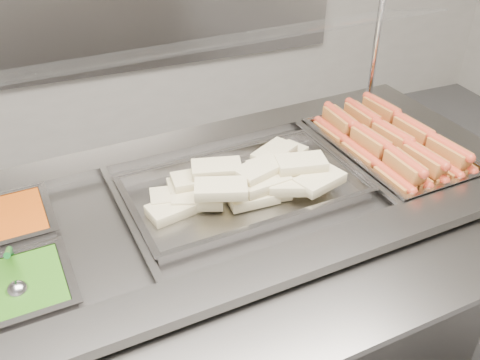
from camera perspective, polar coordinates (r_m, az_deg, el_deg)
name	(u,v)px	position (r m, az deg, el deg)	size (l,w,h in m)	color
steam_counter	(227,296)	(2.08, -1.38, -12.28)	(2.11, 1.05, 0.98)	slate
tray_rail	(316,319)	(1.43, 8.12, -14.45)	(1.98, 0.54, 0.06)	gray
sneeze_guard	(192,51)	(1.77, -5.12, 13.59)	(1.82, 0.44, 0.48)	silver
pan_hotdogs	(388,155)	(2.11, 15.53, 2.58)	(0.41, 0.63, 0.11)	gray
pan_wraps	(243,192)	(1.80, 0.31, -1.33)	(0.77, 0.49, 0.08)	gray
pan_peas	(8,302)	(1.57, -23.53, -11.80)	(0.35, 0.28, 0.11)	gray
hotdogs_in_buns	(391,144)	(2.08, 15.77, 3.74)	(0.37, 0.59, 0.13)	#9C5520
tortilla_wraps	(249,180)	(1.78, 0.95, 0.00)	(0.66, 0.39, 0.11)	beige
serving_spoon	(16,284)	(1.53, -22.76, -10.20)	(0.06, 0.20, 0.15)	#AEAEB3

